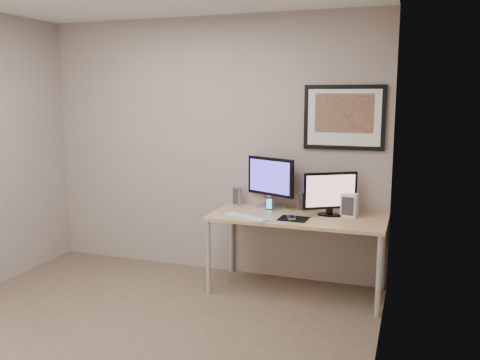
{
  "coord_description": "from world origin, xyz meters",
  "views": [
    {
      "loc": [
        1.98,
        -3.11,
        1.83
      ],
      "look_at": [
        0.53,
        1.1,
        1.08
      ],
      "focal_mm": 38.0,
      "sensor_mm": 36.0,
      "label": 1
    }
  ],
  "objects": [
    {
      "name": "framed_art",
      "position": [
        1.35,
        1.68,
        1.62
      ],
      "size": [
        0.75,
        0.04,
        0.6
      ],
      "color": "black",
      "rests_on": "room"
    },
    {
      "name": "keyboard",
      "position": [
        0.58,
        1.13,
        0.74
      ],
      "size": [
        0.46,
        0.3,
        0.02
      ],
      "primitive_type": "cube",
      "rotation": [
        0.0,
        0.0,
        -0.43
      ],
      "color": "silver",
      "rests_on": "desk"
    },
    {
      "name": "phone_dock",
      "position": [
        0.71,
        1.43,
        0.8
      ],
      "size": [
        0.08,
        0.08,
        0.14
      ],
      "primitive_type": "cube",
      "rotation": [
        0.0,
        0.0,
        0.2
      ],
      "color": "black",
      "rests_on": "desk"
    },
    {
      "name": "fan_unit",
      "position": [
        1.45,
        1.49,
        0.84
      ],
      "size": [
        0.15,
        0.12,
        0.21
      ],
      "primitive_type": "cube",
      "rotation": [
        0.0,
        0.0,
        -0.17
      ],
      "color": "white",
      "rests_on": "desk"
    },
    {
      "name": "speaker_right",
      "position": [
        0.98,
        1.57,
        0.83
      ],
      "size": [
        0.09,
        0.09,
        0.19
      ],
      "primitive_type": "cylinder",
      "rotation": [
        0.0,
        0.0,
        0.18
      ],
      "color": "#B8B8BD",
      "rests_on": "desk"
    },
    {
      "name": "mouse",
      "position": [
        0.98,
        1.2,
        0.75
      ],
      "size": [
        0.09,
        0.12,
        0.04
      ],
      "primitive_type": "ellipsoid",
      "rotation": [
        0.0,
        0.0,
        0.33
      ],
      "color": "black",
      "rests_on": "mousepad"
    },
    {
      "name": "monitor_tv",
      "position": [
        1.28,
        1.46,
        0.95
      ],
      "size": [
        0.46,
        0.29,
        0.41
      ],
      "rotation": [
        0.0,
        0.0,
        0.54
      ],
      "color": "black",
      "rests_on": "desk"
    },
    {
      "name": "monitor_large",
      "position": [
        0.67,
        1.6,
        1.01
      ],
      "size": [
        0.51,
        0.26,
        0.5
      ],
      "rotation": [
        0.0,
        0.0,
        -0.41
      ],
      "color": "#B8B8BD",
      "rests_on": "desk"
    },
    {
      "name": "desk",
      "position": [
        1.0,
        1.35,
        0.66
      ],
      "size": [
        1.6,
        0.7,
        0.73
      ],
      "color": "#A4744F",
      "rests_on": "floor"
    },
    {
      "name": "room",
      "position": [
        0.0,
        0.45,
        1.64
      ],
      "size": [
        3.6,
        3.6,
        3.6
      ],
      "color": "white",
      "rests_on": "ground"
    },
    {
      "name": "floor",
      "position": [
        0.0,
        0.0,
        0.0
      ],
      "size": [
        3.6,
        3.6,
        0.0
      ],
      "primitive_type": "plane",
      "color": "brown",
      "rests_on": "ground"
    },
    {
      "name": "speaker_left",
      "position": [
        0.33,
        1.61,
        0.83
      ],
      "size": [
        0.09,
        0.09,
        0.2
      ],
      "primitive_type": "cylinder",
      "rotation": [
        0.0,
        0.0,
        -0.21
      ],
      "color": "#B8B8BD",
      "rests_on": "desk"
    },
    {
      "name": "mousepad",
      "position": [
        0.99,
        1.23,
        0.73
      ],
      "size": [
        0.27,
        0.24,
        0.0
      ],
      "primitive_type": "cube",
      "rotation": [
        0.0,
        0.0,
        -0.04
      ],
      "color": "black",
      "rests_on": "desk"
    }
  ]
}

